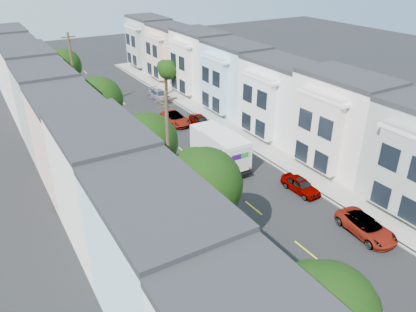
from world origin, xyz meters
TOP-DOWN VIEW (x-y plane):
  - ground at (0.00, 0.00)m, footprint 160.00×160.00m
  - road_slab at (0.00, 15.00)m, footprint 12.00×70.00m
  - curb_left at (-6.05, 15.00)m, footprint 0.30×70.00m
  - curb_right at (6.05, 15.00)m, footprint 0.30×70.00m
  - sidewalk_left at (-7.35, 15.00)m, footprint 2.60×70.00m
  - sidewalk_right at (7.35, 15.00)m, footprint 2.60×70.00m
  - centerline at (0.00, 15.00)m, footprint 0.12×70.00m
  - townhouse_row_left at (-11.15, 15.00)m, footprint 5.00×70.00m
  - townhouse_row_right at (11.15, 15.00)m, footprint 5.00×70.00m
  - tree_b at (-6.30, -2.89)m, footprint 4.70×4.70m
  - tree_c at (-6.30, 5.84)m, footprint 4.70×4.70m
  - tree_d at (-6.30, 18.26)m, footprint 4.70×4.70m
  - tree_e at (-6.30, 33.18)m, footprint 4.42×4.42m
  - tree_far_r at (6.89, 29.72)m, footprint 2.78×2.78m
  - utility_pole_near at (-6.30, 2.00)m, footprint 1.60×0.26m
  - utility_pole_far at (-6.30, 28.00)m, footprint 1.60×0.26m
  - fedex_truck at (1.66, 7.73)m, footprint 2.69×7.00m
  - lead_sedan at (2.72, 19.21)m, footprint 2.21×4.80m
  - parked_left_b at (-4.90, -6.12)m, footprint 2.29×4.63m
  - parked_left_c at (-4.90, 0.49)m, footprint 1.74×4.52m
  - parked_left_d at (-4.90, 11.62)m, footprint 1.61×3.87m
  - parked_right_a at (4.90, -6.89)m, footprint 2.59×4.88m
  - parked_right_b at (4.90, -0.03)m, footprint 1.65×4.02m
  - parked_right_c at (4.90, 16.89)m, footprint 1.69×4.19m
  - parked_right_d at (4.90, 28.28)m, footprint 2.18×4.47m

SIDE VIEW (x-z plane):
  - ground at x=0.00m, z-range 0.00..0.00m
  - centerline at x=0.00m, z-range -0.01..0.01m
  - townhouse_row_left at x=-11.15m, z-range -4.25..4.25m
  - townhouse_row_right at x=11.15m, z-range -4.25..4.25m
  - road_slab at x=0.00m, z-range 0.00..0.02m
  - curb_left at x=-6.05m, z-range 0.00..0.15m
  - curb_right at x=6.05m, z-range 0.00..0.15m
  - sidewalk_left at x=-7.35m, z-range 0.00..0.15m
  - sidewalk_right at x=7.35m, z-range 0.00..0.15m
  - parked_left_d at x=-4.90m, z-range 0.00..1.24m
  - parked_right_b at x=4.90m, z-range 0.00..1.29m
  - parked_right_d at x=4.90m, z-range 0.00..1.30m
  - parked_right_a at x=4.90m, z-range 0.00..1.31m
  - lead_sedan at x=2.72m, z-range 0.00..1.33m
  - parked_left_b at x=-4.90m, z-range 0.00..1.34m
  - parked_right_c at x=4.90m, z-range 0.00..1.35m
  - parked_left_c at x=-4.90m, z-range 0.00..1.47m
  - fedex_truck at x=1.66m, z-range 0.20..3.55m
  - tree_far_r at x=6.89m, z-range 1.05..6.05m
  - tree_d at x=-6.30m, z-range 1.24..8.44m
  - tree_c at x=-6.30m, z-range 1.30..8.64m
  - tree_e at x=-6.30m, z-range 1.43..8.77m
  - utility_pole_near at x=-6.30m, z-range 0.15..10.15m
  - utility_pole_far at x=-6.30m, z-range 0.15..10.15m
  - tree_b at x=-6.30m, z-range 1.58..9.48m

